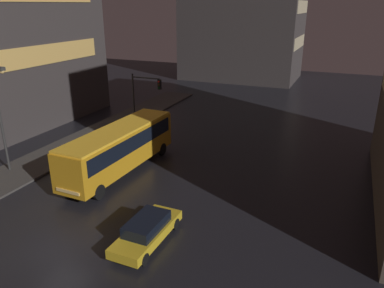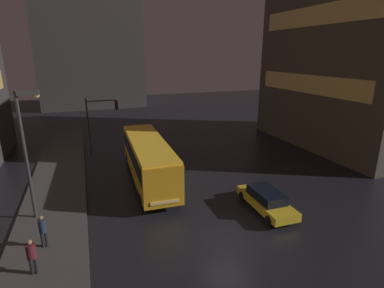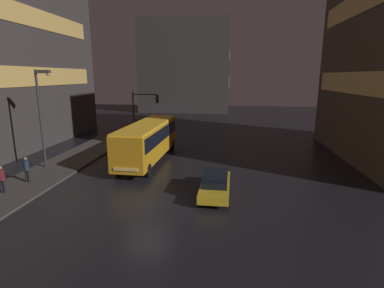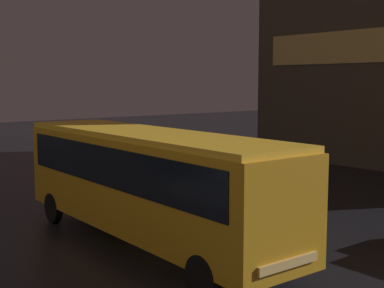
# 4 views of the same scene
# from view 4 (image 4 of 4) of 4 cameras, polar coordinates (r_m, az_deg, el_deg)

# --- Properties ---
(bus_near) EXTENTS (2.92, 11.12, 3.34)m
(bus_near) POSITION_cam_4_polar(r_m,az_deg,el_deg) (15.53, -4.85, -3.36)
(bus_near) COLOR orange
(bus_near) RESTS_ON ground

